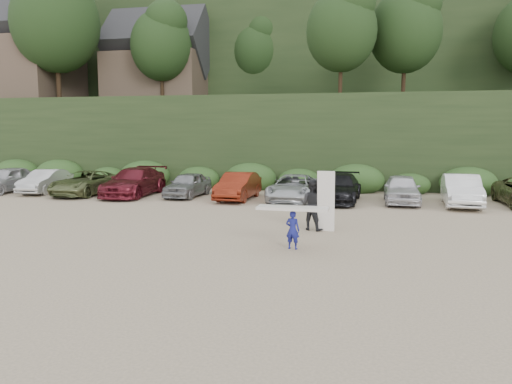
# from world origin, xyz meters

# --- Properties ---
(ground) EXTENTS (120.00, 120.00, 0.00)m
(ground) POSITION_xyz_m (0.00, 0.00, 0.00)
(ground) COLOR tan
(ground) RESTS_ON ground
(hillside_backdrop) EXTENTS (90.00, 41.50, 28.00)m
(hillside_backdrop) POSITION_xyz_m (-0.26, 35.93, 11.22)
(hillside_backdrop) COLOR black
(hillside_backdrop) RESTS_ON ground
(parked_cars) EXTENTS (34.17, 6.16, 1.61)m
(parked_cars) POSITION_xyz_m (0.87, 9.89, 0.74)
(parked_cars) COLOR #ACACB1
(parked_cars) RESTS_ON ground
(child_surfer) EXTENTS (2.28, 0.67, 1.36)m
(child_surfer) POSITION_xyz_m (3.15, -0.85, 0.92)
(child_surfer) COLOR navy
(child_surfer) RESTS_ON ground
(adult_surfer) EXTENTS (1.41, 1.01, 2.27)m
(adult_surfer) POSITION_xyz_m (3.47, 2.31, 0.98)
(adult_surfer) COLOR black
(adult_surfer) RESTS_ON ground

